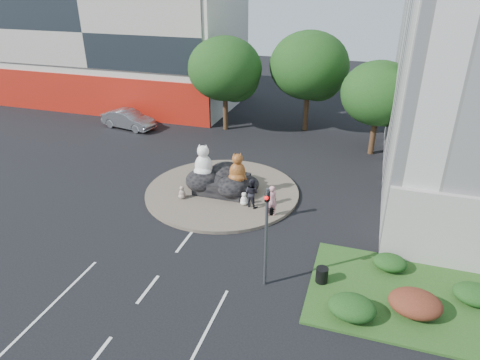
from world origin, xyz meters
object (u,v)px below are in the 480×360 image
object	(u,v)px
kitten_white	(244,198)
litter_bin	(322,275)
cat_white	(203,160)
pedestrian_dark	(252,193)
parked_car	(128,119)
cat_tabby	(237,167)
kitten_calico	(182,192)
pedestrian_pink	(271,201)

from	to	relation	value
kitten_white	litter_bin	xyz separation A→B (m)	(5.56, -5.77, -0.13)
cat_white	pedestrian_dark	size ratio (longest dim) A/B	1.21
cat_white	parked_car	xyz separation A→B (m)	(-11.44, 9.65, -1.36)
pedestrian_dark	litter_bin	xyz separation A→B (m)	(5.06, -5.68, -0.63)
cat_tabby	litter_bin	size ratio (longest dim) A/B	2.66
kitten_calico	kitten_white	world-z (taller)	kitten_calico
cat_white	cat_tabby	size ratio (longest dim) A/B	1.13
cat_white	pedestrian_pink	size ratio (longest dim) A/B	1.15
cat_white	litter_bin	size ratio (longest dim) A/B	3.00
pedestrian_pink	pedestrian_dark	world-z (taller)	pedestrian_pink
litter_bin	pedestrian_pink	bearing A→B (deg)	126.34
kitten_calico	pedestrian_pink	xyz separation A→B (m)	(5.86, -0.39, 0.53)
parked_car	litter_bin	size ratio (longest dim) A/B	6.96
kitten_calico	parked_car	xyz separation A→B (m)	(-10.59, 11.29, 0.22)
cat_tabby	litter_bin	world-z (taller)	cat_tabby
cat_tabby	litter_bin	distance (m)	9.56
pedestrian_pink	parked_car	distance (m)	20.18
kitten_white	pedestrian_pink	xyz separation A→B (m)	(1.89, -0.78, 0.54)
parked_car	cat_white	bearing A→B (deg)	-119.91
cat_white	pedestrian_dark	xyz separation A→B (m)	(3.63, -1.34, -1.09)
cat_tabby	pedestrian_dark	size ratio (longest dim) A/B	1.07
pedestrian_pink	litter_bin	world-z (taller)	pedestrian_pink
pedestrian_dark	litter_bin	world-z (taller)	pedestrian_dark
kitten_calico	parked_car	bearing A→B (deg)	147.20
cat_tabby	kitten_calico	world-z (taller)	cat_tabby
kitten_white	cat_tabby	bearing A→B (deg)	109.54
kitten_white	parked_car	size ratio (longest dim) A/B	0.16
kitten_calico	pedestrian_dark	bearing A→B (deg)	17.93
litter_bin	kitten_white	bearing A→B (deg)	133.94
cat_white	cat_tabby	distance (m)	2.33
pedestrian_pink	cat_tabby	bearing A→B (deg)	-70.33
cat_tabby	cat_white	bearing A→B (deg)	156.93
cat_white	kitten_white	size ratio (longest dim) A/B	2.62
kitten_calico	parked_car	distance (m)	15.49
cat_white	pedestrian_dark	world-z (taller)	cat_white
cat_tabby	pedestrian_pink	xyz separation A→B (m)	(2.69, -1.95, -0.92)
cat_white	kitten_white	xyz separation A→B (m)	(3.13, -1.25, -1.59)
kitten_white	parked_car	bearing A→B (deg)	128.24
kitten_calico	cat_white	bearing A→B (deg)	76.81
kitten_calico	pedestrian_pink	world-z (taller)	pedestrian_pink
pedestrian_dark	cat_tabby	bearing A→B (deg)	-24.95
cat_white	kitten_calico	size ratio (longest dim) A/B	2.57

